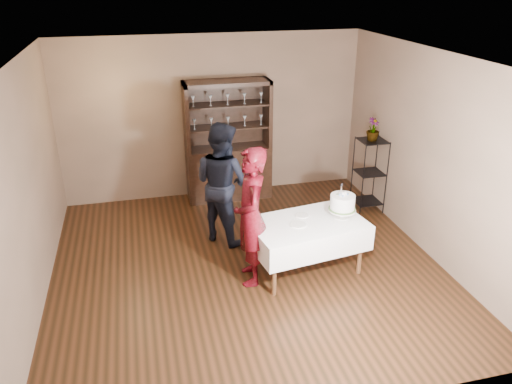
% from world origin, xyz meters
% --- Properties ---
extents(floor, '(5.00, 5.00, 0.00)m').
position_xyz_m(floor, '(0.00, 0.00, 0.00)').
color(floor, black).
rests_on(floor, ground).
extents(ceiling, '(5.00, 5.00, 0.00)m').
position_xyz_m(ceiling, '(0.00, 0.00, 2.70)').
color(ceiling, white).
rests_on(ceiling, back_wall).
extents(back_wall, '(5.00, 0.02, 2.70)m').
position_xyz_m(back_wall, '(0.00, 2.50, 1.35)').
color(back_wall, brown).
rests_on(back_wall, floor).
extents(wall_left, '(0.02, 5.00, 2.70)m').
position_xyz_m(wall_left, '(-2.50, 0.00, 1.35)').
color(wall_left, brown).
rests_on(wall_left, floor).
extents(wall_right, '(0.02, 5.00, 2.70)m').
position_xyz_m(wall_right, '(2.50, 0.00, 1.35)').
color(wall_right, brown).
rests_on(wall_right, floor).
extents(china_hutch, '(1.40, 0.48, 2.00)m').
position_xyz_m(china_hutch, '(0.20, 2.25, 0.66)').
color(china_hutch, black).
rests_on(china_hutch, floor).
extents(plant_etagere, '(0.42, 0.42, 1.20)m').
position_xyz_m(plant_etagere, '(2.28, 1.20, 0.65)').
color(plant_etagere, black).
rests_on(plant_etagere, floor).
extents(cake_table, '(1.54, 1.09, 0.71)m').
position_xyz_m(cake_table, '(0.72, -0.29, 0.54)').
color(cake_table, white).
rests_on(cake_table, floor).
extents(woman, '(0.49, 0.68, 1.76)m').
position_xyz_m(woman, '(-0.01, -0.30, 0.88)').
color(woman, '#34040A').
rests_on(woman, floor).
extents(man, '(1.05, 1.07, 1.74)m').
position_xyz_m(man, '(-0.16, 0.84, 0.87)').
color(man, black).
rests_on(man, floor).
extents(cake, '(0.37, 0.37, 0.48)m').
position_xyz_m(cake, '(1.18, -0.26, 0.90)').
color(cake, silver).
rests_on(cake, cake_table).
extents(plate_near, '(0.25, 0.25, 0.01)m').
position_xyz_m(plate_near, '(0.58, -0.34, 0.72)').
color(plate_near, silver).
rests_on(plate_near, cake_table).
extents(plate_far, '(0.20, 0.20, 0.01)m').
position_xyz_m(plate_far, '(0.70, -0.11, 0.72)').
color(plate_far, silver).
rests_on(plate_far, cake_table).
extents(potted_plant, '(0.27, 0.27, 0.35)m').
position_xyz_m(potted_plant, '(2.27, 1.20, 1.36)').
color(potted_plant, '#486B33').
rests_on(potted_plant, plant_etagere).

